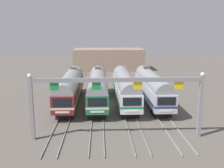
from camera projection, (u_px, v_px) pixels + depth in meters
The scene contains 8 objects.
ground_plane at pixel (111, 103), 40.64m from camera, with size 160.00×160.00×0.00m, color #5B564F.
track_bed at pixel (108, 82), 57.26m from camera, with size 14.20×70.00×0.15m.
commuter_train_maroon at pixel (70, 87), 39.81m from camera, with size 2.88×18.06×5.05m.
commuter_train_green at pixel (98, 86), 40.00m from camera, with size 2.88×18.06×5.05m.
commuter_train_white at pixel (125, 86), 40.19m from camera, with size 2.88×18.06×4.77m.
commuter_train_silver at pixel (152, 86), 40.38m from camera, with size 2.88×18.06×5.05m.
catenary_gantry at pixel (117, 91), 26.40m from camera, with size 17.93×0.44×6.97m.
maintenance_building at pixel (109, 59), 75.72m from camera, with size 19.87×10.00×6.05m, color gray.
Camera 1 is at (-1.71, -39.17, 11.10)m, focal length 41.51 mm.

